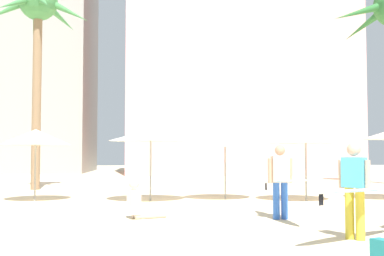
# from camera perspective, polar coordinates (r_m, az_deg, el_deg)

# --- Properties ---
(hotel_pink) EXTENTS (17.16, 8.84, 18.99)m
(hotel_pink) POSITION_cam_1_polar(r_m,az_deg,el_deg) (39.25, 5.35, 8.67)
(hotel_pink) COLOR pink
(hotel_pink) RESTS_ON ground
(palm_tree_far_left) EXTENTS (4.57, 4.40, 9.01)m
(palm_tree_far_left) POSITION_cam_1_polar(r_m,az_deg,el_deg) (22.70, -17.58, 12.17)
(palm_tree_far_left) COLOR #896B4C
(palm_tree_far_left) RESTS_ON ground
(cafe_umbrella_2) EXTENTS (2.38, 2.38, 2.12)m
(cafe_umbrella_2) POSITION_cam_1_polar(r_m,az_deg,el_deg) (16.44, 3.91, -1.59)
(cafe_umbrella_2) COLOR gray
(cafe_umbrella_2) RESTS_ON ground
(cafe_umbrella_3) EXTENTS (2.52, 2.52, 2.28)m
(cafe_umbrella_3) POSITION_cam_1_polar(r_m,az_deg,el_deg) (16.28, 13.16, -1.03)
(cafe_umbrella_3) COLOR gray
(cafe_umbrella_3) RESTS_ON ground
(cafe_umbrella_4) EXTENTS (2.27, 2.27, 2.33)m
(cafe_umbrella_4) POSITION_cam_1_polar(r_m,az_deg,el_deg) (16.66, -17.83, -1.02)
(cafe_umbrella_4) COLOR gray
(cafe_umbrella_4) RESTS_ON ground
(cafe_umbrella_6) EXTENTS (2.73, 2.73, 2.32)m
(cafe_umbrella_6) POSITION_cam_1_polar(r_m,az_deg,el_deg) (15.86, -4.86, -0.85)
(cafe_umbrella_6) COLOR gray
(cafe_umbrella_6) RESTS_ON ground
(backpack) EXTENTS (0.32, 0.35, 0.42)m
(backpack) POSITION_cam_1_polar(r_m,az_deg,el_deg) (6.97, 21.60, -13.79)
(backpack) COLOR #1F7479
(backpack) RESTS_ON ground
(person_near_left) EXTENTS (0.96, 0.67, 0.94)m
(person_near_left) POSITION_cam_1_polar(r_m,az_deg,el_deg) (11.70, -6.14, -8.89)
(person_near_left) COLOR beige
(person_near_left) RESTS_ON ground
(person_far_right) EXTENTS (2.53, 1.83, 1.73)m
(person_far_right) POSITION_cam_1_polar(r_m,az_deg,el_deg) (9.13, 18.76, -6.63)
(person_far_right) COLOR gold
(person_far_right) RESTS_ON ground
(person_mid_center) EXTENTS (0.66, 3.07, 1.73)m
(person_mid_center) POSITION_cam_1_polar(r_m,az_deg,el_deg) (11.55, 10.43, -5.95)
(person_mid_center) COLOR blue
(person_mid_center) RESTS_ON ground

